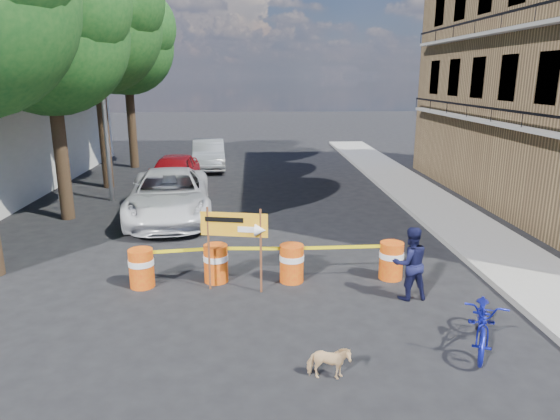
{
  "coord_description": "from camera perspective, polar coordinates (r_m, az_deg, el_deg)",
  "views": [
    {
      "loc": [
        -0.45,
        -9.74,
        4.69
      ],
      "look_at": [
        0.23,
        2.89,
        1.3
      ],
      "focal_mm": 32.0,
      "sensor_mm": 36.0,
      "label": 1
    }
  ],
  "objects": [
    {
      "name": "barrel_far_right",
      "position": [
        12.22,
        12.59,
        -5.57
      ],
      "size": [
        0.58,
        0.58,
        0.9
      ],
      "color": "red",
      "rests_on": "ground"
    },
    {
      "name": "sedan_red",
      "position": [
        21.55,
        -12.05,
        4.19
      ],
      "size": [
        2.04,
        4.59,
        1.53
      ],
      "primitive_type": "imported",
      "rotation": [
        0.0,
        0.0,
        -0.05
      ],
      "color": "#9E0D15",
      "rests_on": "ground"
    },
    {
      "name": "sedan_silver",
      "position": [
        26.48,
        -8.17,
        6.31
      ],
      "size": [
        2.0,
        4.69,
        1.5
      ],
      "primitive_type": "imported",
      "rotation": [
        0.0,
        0.0,
        0.09
      ],
      "color": "#B3B7BB",
      "rests_on": "ground"
    },
    {
      "name": "sidewalk_east",
      "position": [
        17.7,
        19.13,
        -0.96
      ],
      "size": [
        2.4,
        40.0,
        0.15
      ],
      "primitive_type": "cube",
      "color": "gray",
      "rests_on": "ground"
    },
    {
      "name": "detour_sign",
      "position": [
        10.95,
        -4.24,
        -2.42
      ],
      "size": [
        1.48,
        0.46,
        1.94
      ],
      "rotation": [
        0.0,
        0.0,
        -0.2
      ],
      "color": "#592D19",
      "rests_on": "ground"
    },
    {
      "name": "bicycle",
      "position": [
        9.54,
        22.51,
        -9.03
      ],
      "size": [
        1.06,
        1.23,
        1.98
      ],
      "primitive_type": "imported",
      "rotation": [
        0.0,
        0.0,
        -0.42
      ],
      "color": "#141CA8",
      "rests_on": "ground"
    },
    {
      "name": "ground",
      "position": [
        10.82,
        -0.38,
        -10.69
      ],
      "size": [
        120.0,
        120.0,
        0.0
      ],
      "primitive_type": "plane",
      "color": "black",
      "rests_on": "ground"
    },
    {
      "name": "tree_mid_b",
      "position": [
        22.72,
        -20.28,
        19.25
      ],
      "size": [
        5.67,
        5.4,
        9.62
      ],
      "color": "#332316",
      "rests_on": "ground"
    },
    {
      "name": "barrel_mid_left",
      "position": [
        11.86,
        -7.34,
        -5.97
      ],
      "size": [
        0.58,
        0.58,
        0.9
      ],
      "color": "red",
      "rests_on": "ground"
    },
    {
      "name": "tree_mid_a",
      "position": [
        17.93,
        -24.86,
        17.9
      ],
      "size": [
        5.25,
        5.0,
        8.68
      ],
      "color": "#332316",
      "rests_on": "ground"
    },
    {
      "name": "barrel_far_left",
      "position": [
        11.91,
        -15.56,
        -6.33
      ],
      "size": [
        0.58,
        0.58,
        0.9
      ],
      "color": "red",
      "rests_on": "ground"
    },
    {
      "name": "streetlamp",
      "position": [
        20.01,
        -19.51,
        13.28
      ],
      "size": [
        1.25,
        0.18,
        8.0
      ],
      "color": "gray",
      "rests_on": "ground"
    },
    {
      "name": "dog",
      "position": [
        8.32,
        5.59,
        -16.97
      ],
      "size": [
        0.73,
        0.4,
        0.59
      ],
      "primitive_type": "imported",
      "rotation": [
        0.0,
        0.0,
        1.45
      ],
      "color": "#E9C085",
      "rests_on": "ground"
    },
    {
      "name": "pedestrian",
      "position": [
        11.13,
        14.65,
        -5.91
      ],
      "size": [
        0.86,
        0.7,
        1.63
      ],
      "primitive_type": "imported",
      "rotation": [
        0.0,
        0.0,
        3.26
      ],
      "color": "black",
      "rests_on": "ground"
    },
    {
      "name": "suv_white",
      "position": [
        17.3,
        -12.55,
        1.68
      ],
      "size": [
        3.36,
        6.11,
        1.62
      ],
      "primitive_type": "imported",
      "rotation": [
        0.0,
        0.0,
        0.12
      ],
      "color": "silver",
      "rests_on": "ground"
    },
    {
      "name": "barrel_mid_right",
      "position": [
        11.76,
        1.35,
        -6.02
      ],
      "size": [
        0.58,
        0.58,
        0.9
      ],
      "color": "red",
      "rests_on": "ground"
    },
    {
      "name": "tree_far",
      "position": [
        27.51,
        -17.09,
        17.56
      ],
      "size": [
        5.04,
        4.8,
        8.84
      ],
      "color": "#332316",
      "rests_on": "ground"
    }
  ]
}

